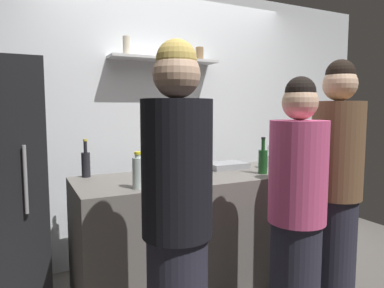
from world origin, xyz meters
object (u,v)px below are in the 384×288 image
Objects in this scene: baking_pan at (227,165)px; water_bottle_plastic at (138,172)px; utensil_holder at (268,161)px; wine_bottle_dark_glass at (86,163)px; person_blonde at (177,225)px; wine_bottle_green_glass at (263,160)px; person_brown_jacket at (336,190)px; person_pink_top at (296,216)px; wine_bottle_pale_glass at (174,161)px.

water_bottle_plastic is at bearing -156.13° from baking_pan.
water_bottle_plastic is (-1.27, -0.26, 0.05)m from utensil_holder.
wine_bottle_dark_glass is 0.17× the size of person_blonde.
water_bottle_plastic is at bearing -66.34° from wine_bottle_dark_glass.
person_brown_jacket is at bearing -73.98° from wine_bottle_green_glass.
person_pink_top is (1.02, -1.19, -0.22)m from wine_bottle_dark_glass.
utensil_holder is 0.78m from person_brown_jacket.
person_brown_jacket is (0.17, -0.58, -0.14)m from wine_bottle_green_glass.
person_brown_jacket is at bearing -93.07° from utensil_holder.
wine_bottle_green_glass is 0.62m from person_brown_jacket.
baking_pan is at bearing -6.87° from wine_bottle_dark_glass.
person_brown_jacket is at bearing -72.30° from baking_pan.
utensil_holder reaches higher than baking_pan.
utensil_holder is 0.89× the size of water_bottle_plastic.
person_blonde is at bearing -131.23° from baking_pan.
wine_bottle_pale_glass is 0.19× the size of person_pink_top.
utensil_holder is 0.29m from wine_bottle_green_glass.
wine_bottle_green_glass is at bearing 109.40° from person_pink_top.
person_blonde reaches higher than wine_bottle_green_glass.
wine_bottle_pale_glass is at bearing -12.50° from person_blonde.
wine_bottle_green_glass is 0.18× the size of person_pink_top.
wine_bottle_dark_glass is at bearing 158.66° from wine_bottle_pale_glass.
person_brown_jacket is (0.46, 0.12, 0.08)m from person_pink_top.
person_brown_jacket is at bearing -22.69° from water_bottle_plastic.
person_brown_jacket reaches higher than wine_bottle_pale_glass.
utensil_holder is (0.34, -0.15, 0.04)m from baking_pan.
wine_bottle_pale_glass is (-0.89, 0.05, 0.06)m from utensil_holder.
baking_pan is 1.09× the size of wine_bottle_pale_glass.
wine_bottle_green_glass is at bearing 3.70° from water_bottle_plastic.
wine_bottle_green_glass is 1.21× the size of water_bottle_plastic.
wine_bottle_dark_glass is at bearing -144.69° from person_brown_jacket.
water_bottle_plastic is 0.69m from person_blonde.
wine_bottle_pale_glass is at bearing 160.42° from wine_bottle_green_glass.
wine_bottle_green_glass reaches higher than baking_pan.
utensil_holder is at bearing 11.51° from water_bottle_plastic.
utensil_holder is at bearing -24.57° from baking_pan.
baking_pan is 0.57m from wine_bottle_pale_glass.
wine_bottle_dark_glass is (-0.63, 0.25, -0.01)m from wine_bottle_pale_glass.
baking_pan is at bearing -31.38° from person_blonde.
utensil_holder is 0.12× the size of person_brown_jacket.
person_blonde is at bearing -91.85° from water_bottle_plastic.
person_blonde is (-0.96, -1.09, -0.06)m from baking_pan.
utensil_holder is 1.55m from wine_bottle_dark_glass.
water_bottle_plastic is at bearing -131.40° from person_brown_jacket.
person_blonde reaches higher than water_bottle_plastic.
utensil_holder is 0.74× the size of wine_bottle_dark_glass.
wine_bottle_pale_glass is 0.18× the size of person_blonde.
person_pink_top reaches higher than water_bottle_plastic.
baking_pan is 1.07m from person_pink_top.
wine_bottle_pale_glass is 0.49m from water_bottle_plastic.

